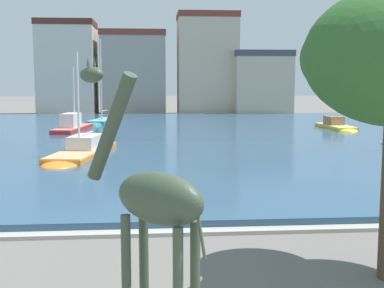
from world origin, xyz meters
TOP-DOWN VIEW (x-y plane):
  - harbor_water at (0.00, 34.99)m, footprint 79.58×51.49m
  - quay_edge_coping at (0.00, 9.00)m, footprint 79.58×0.50m
  - giraffe_statue at (-2.95, 2.56)m, footprint 2.37×2.25m
  - sailboat_teal at (-7.94, 45.83)m, footprint 2.95×7.04m
  - sailboat_yellow at (13.59, 38.03)m, footprint 2.11×6.32m
  - sailboat_orange at (-7.02, 23.21)m, footprint 3.48×9.06m
  - sailboat_red at (-9.60, 38.72)m, footprint 2.77×8.15m
  - townhouse_tall_gabled at (-14.18, 65.02)m, footprint 7.63×6.92m
  - townhouse_wide_warehouse at (-5.30, 65.86)m, footprint 8.87×7.06m
  - townhouse_end_terrace at (4.81, 64.30)m, footprint 8.17×6.35m
  - townhouse_narrow_midrow at (12.02, 63.51)m, footprint 7.80×7.90m

SIDE VIEW (x-z plane):
  - quay_edge_coping at x=0.00m, z-range 0.00..0.12m
  - harbor_water at x=0.00m, z-range 0.00..0.34m
  - sailboat_teal at x=-7.94m, z-range -3.97..4.77m
  - sailboat_orange at x=-7.02m, z-range -2.63..3.55m
  - sailboat_yellow at x=13.59m, z-range -2.35..3.28m
  - sailboat_red at x=-9.60m, z-range -2.31..3.47m
  - giraffe_statue at x=-2.95m, z-range 0.05..5.06m
  - townhouse_narrow_midrow at x=12.02m, z-range 0.01..8.60m
  - townhouse_wide_warehouse at x=-5.30m, z-range 0.01..11.40m
  - townhouse_tall_gabled at x=-14.18m, z-range 0.02..12.61m
  - townhouse_end_terrace at x=4.81m, z-range 0.02..13.72m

